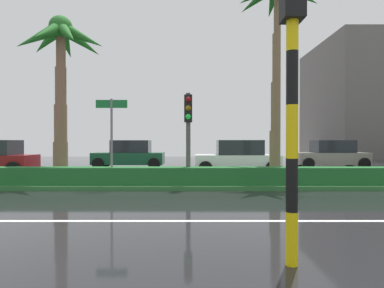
{
  "coord_description": "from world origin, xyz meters",
  "views": [
    {
      "loc": [
        4.69,
        -4.69,
        1.67
      ],
      "look_at": [
        4.67,
        12.3,
        1.51
      ],
      "focal_mm": 30.1,
      "sensor_mm": 36.0,
      "label": 1
    }
  ],
  "objects_px": {
    "palm_tree_centre_left": "(62,54)",
    "palm_tree_centre": "(278,8)",
    "car_in_traffic_fourth": "(331,155)",
    "car_in_traffic_second": "(130,155)",
    "street_name_sign": "(112,129)",
    "traffic_signal_median_right": "(189,121)",
    "car_in_traffic_third": "(238,157)",
    "traffic_signal_foreground": "(292,45)"
  },
  "relations": [
    {
      "from": "palm_tree_centre_left",
      "to": "palm_tree_centre",
      "type": "height_order",
      "value": "palm_tree_centre"
    },
    {
      "from": "car_in_traffic_fourth",
      "to": "car_in_traffic_second",
      "type": "bearing_deg",
      "value": 0.1
    },
    {
      "from": "street_name_sign",
      "to": "car_in_traffic_fourth",
      "type": "relative_size",
      "value": 0.7
    },
    {
      "from": "traffic_signal_median_right",
      "to": "street_name_sign",
      "type": "relative_size",
      "value": 1.07
    },
    {
      "from": "palm_tree_centre_left",
      "to": "car_in_traffic_fourth",
      "type": "relative_size",
      "value": 1.51
    },
    {
      "from": "palm_tree_centre",
      "to": "car_in_traffic_third",
      "type": "relative_size",
      "value": 1.92
    },
    {
      "from": "palm_tree_centre_left",
      "to": "car_in_traffic_fourth",
      "type": "xyz_separation_m",
      "value": [
        13.79,
        7.13,
        -4.31
      ]
    },
    {
      "from": "street_name_sign",
      "to": "car_in_traffic_fourth",
      "type": "height_order",
      "value": "street_name_sign"
    },
    {
      "from": "palm_tree_centre",
      "to": "traffic_signal_median_right",
      "type": "bearing_deg",
      "value": -157.71
    },
    {
      "from": "traffic_signal_median_right",
      "to": "car_in_traffic_third",
      "type": "distance_m",
      "value": 6.12
    },
    {
      "from": "car_in_traffic_third",
      "to": "car_in_traffic_fourth",
      "type": "xyz_separation_m",
      "value": [
        6.23,
        3.18,
        0.0
      ]
    },
    {
      "from": "palm_tree_centre_left",
      "to": "palm_tree_centre",
      "type": "relative_size",
      "value": 0.79
    },
    {
      "from": "car_in_traffic_fourth",
      "to": "traffic_signal_foreground",
      "type": "bearing_deg",
      "value": 65.02
    },
    {
      "from": "palm_tree_centre",
      "to": "car_in_traffic_fourth",
      "type": "bearing_deg",
      "value": 53.73
    },
    {
      "from": "traffic_signal_foreground",
      "to": "car_in_traffic_fourth",
      "type": "distance_m",
      "value": 17.33
    },
    {
      "from": "traffic_signal_median_right",
      "to": "traffic_signal_foreground",
      "type": "height_order",
      "value": "traffic_signal_foreground"
    },
    {
      "from": "palm_tree_centre_left",
      "to": "traffic_signal_median_right",
      "type": "xyz_separation_m",
      "value": [
        5.05,
        -1.41,
        -2.77
      ]
    },
    {
      "from": "traffic_signal_foreground",
      "to": "car_in_traffic_fourth",
      "type": "bearing_deg",
      "value": -114.98
    },
    {
      "from": "car_in_traffic_third",
      "to": "traffic_signal_median_right",
      "type": "bearing_deg",
      "value": 65.0
    },
    {
      "from": "traffic_signal_median_right",
      "to": "car_in_traffic_fourth",
      "type": "bearing_deg",
      "value": 44.35
    },
    {
      "from": "palm_tree_centre",
      "to": "street_name_sign",
      "type": "height_order",
      "value": "palm_tree_centre"
    },
    {
      "from": "traffic_signal_foreground",
      "to": "car_in_traffic_fourth",
      "type": "relative_size",
      "value": 1.0
    },
    {
      "from": "traffic_signal_median_right",
      "to": "street_name_sign",
      "type": "bearing_deg",
      "value": -177.51
    },
    {
      "from": "street_name_sign",
      "to": "traffic_signal_foreground",
      "type": "bearing_deg",
      "value": -59.04
    },
    {
      "from": "palm_tree_centre",
      "to": "car_in_traffic_fourth",
      "type": "distance_m",
      "value": 10.72
    },
    {
      "from": "street_name_sign",
      "to": "car_in_traffic_fourth",
      "type": "xyz_separation_m",
      "value": [
        11.42,
        8.66,
        -1.25
      ]
    },
    {
      "from": "street_name_sign",
      "to": "car_in_traffic_third",
      "type": "xyz_separation_m",
      "value": [
        5.19,
        5.48,
        -1.25
      ]
    },
    {
      "from": "palm_tree_centre",
      "to": "palm_tree_centre_left",
      "type": "bearing_deg",
      "value": -179.77
    },
    {
      "from": "car_in_traffic_third",
      "to": "car_in_traffic_fourth",
      "type": "bearing_deg",
      "value": -153.01
    },
    {
      "from": "street_name_sign",
      "to": "car_in_traffic_fourth",
      "type": "bearing_deg",
      "value": 37.16
    },
    {
      "from": "palm_tree_centre",
      "to": "street_name_sign",
      "type": "distance_m",
      "value": 8.05
    },
    {
      "from": "palm_tree_centre_left",
      "to": "traffic_signal_median_right",
      "type": "distance_m",
      "value": 5.93
    },
    {
      "from": "street_name_sign",
      "to": "car_in_traffic_second",
      "type": "bearing_deg",
      "value": 96.91
    },
    {
      "from": "car_in_traffic_third",
      "to": "car_in_traffic_second",
      "type": "bearing_deg",
      "value": -26.85
    },
    {
      "from": "traffic_signal_foreground",
      "to": "car_in_traffic_third",
      "type": "height_order",
      "value": "traffic_signal_foreground"
    },
    {
      "from": "traffic_signal_foreground",
      "to": "car_in_traffic_second",
      "type": "relative_size",
      "value": 1.0
    },
    {
      "from": "street_name_sign",
      "to": "car_in_traffic_third",
      "type": "height_order",
      "value": "street_name_sign"
    },
    {
      "from": "traffic_signal_foreground",
      "to": "palm_tree_centre_left",
      "type": "bearing_deg",
      "value": -52.37
    },
    {
      "from": "palm_tree_centre",
      "to": "car_in_traffic_third",
      "type": "height_order",
      "value": "palm_tree_centre"
    },
    {
      "from": "street_name_sign",
      "to": "traffic_signal_foreground",
      "type": "relative_size",
      "value": 0.7
    },
    {
      "from": "car_in_traffic_second",
      "to": "car_in_traffic_third",
      "type": "relative_size",
      "value": 1.0
    },
    {
      "from": "palm_tree_centre",
      "to": "car_in_traffic_fourth",
      "type": "height_order",
      "value": "palm_tree_centre"
    }
  ]
}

